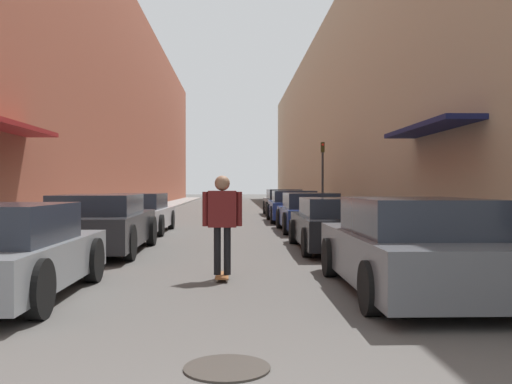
{
  "coord_description": "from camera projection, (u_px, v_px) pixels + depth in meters",
  "views": [
    {
      "loc": [
        0.33,
        -2.28,
        1.47
      ],
      "look_at": [
        0.86,
        11.71,
        1.32
      ],
      "focal_mm": 40.0,
      "sensor_mm": 36.0,
      "label": 1
    }
  ],
  "objects": [
    {
      "name": "ground",
      "position": [
        228.0,
        215.0,
        28.77
      ],
      "size": [
        145.76,
        145.76,
        0.0
      ],
      "primitive_type": "plane",
      "color": "#4C4947"
    },
    {
      "name": "curb_strip_left",
      "position": [
        154.0,
        209.0,
        35.21
      ],
      "size": [
        1.8,
        66.26,
        0.12
      ],
      "color": "gray",
      "rests_on": "ground"
    },
    {
      "name": "curb_strip_right",
      "position": [
        304.0,
        209.0,
        35.56
      ],
      "size": [
        1.8,
        66.26,
        0.12
      ],
      "color": "gray",
      "rests_on": "ground"
    },
    {
      "name": "building_row_left",
      "position": [
        107.0,
        107.0,
        35.04
      ],
      "size": [
        4.9,
        66.26,
        12.66
      ],
      "color": "brown",
      "rests_on": "ground"
    },
    {
      "name": "building_row_right",
      "position": [
        350.0,
        120.0,
        35.6
      ],
      "size": [
        4.9,
        66.26,
        11.2
      ],
      "color": "tan",
      "rests_on": "ground"
    },
    {
      "name": "parked_car_left_0",
      "position": [
        3.0,
        253.0,
        7.38
      ],
      "size": [
        1.88,
        3.94,
        1.24
      ],
      "color": "gray",
      "rests_on": "ground"
    },
    {
      "name": "parked_car_left_1",
      "position": [
        101.0,
        224.0,
        12.54
      ],
      "size": [
        1.97,
        4.77,
        1.28
      ],
      "color": "#232326",
      "rests_on": "ground"
    },
    {
      "name": "parked_car_left_2",
      "position": [
        139.0,
        214.0,
        17.93
      ],
      "size": [
        1.88,
        4.61,
        1.24
      ],
      "color": "#B7B7BC",
      "rests_on": "ground"
    },
    {
      "name": "parked_car_right_0",
      "position": [
        410.0,
        247.0,
        7.82
      ],
      "size": [
        1.92,
        4.51,
        1.31
      ],
      "color": "#515459",
      "rests_on": "ground"
    },
    {
      "name": "parked_car_right_1",
      "position": [
        336.0,
        224.0,
        13.09
      ],
      "size": [
        1.85,
        4.45,
        1.2
      ],
      "color": "black",
      "rests_on": "ground"
    },
    {
      "name": "parked_car_right_2",
      "position": [
        309.0,
        213.0,
        18.36
      ],
      "size": [
        1.92,
        4.3,
        1.25
      ],
      "color": "navy",
      "rests_on": "ground"
    },
    {
      "name": "parked_car_right_3",
      "position": [
        293.0,
        207.0,
        23.38
      ],
      "size": [
        2.03,
        4.33,
        1.28
      ],
      "color": "navy",
      "rests_on": "ground"
    },
    {
      "name": "parked_car_right_4",
      "position": [
        284.0,
        203.0,
        28.79
      ],
      "size": [
        1.95,
        3.98,
        1.31
      ],
      "color": "#232326",
      "rests_on": "ground"
    },
    {
      "name": "skateboarder",
      "position": [
        222.0,
        216.0,
        8.95
      ],
      "size": [
        0.62,
        0.78,
        1.63
      ],
      "color": "brown",
      "rests_on": "ground"
    },
    {
      "name": "manhole_cover",
      "position": [
        227.0,
        368.0,
        4.56
      ],
      "size": [
        0.7,
        0.7,
        0.02
      ],
      "color": "#332D28",
      "rests_on": "ground"
    },
    {
      "name": "traffic_light",
      "position": [
        323.0,
        170.0,
        25.31
      ],
      "size": [
        0.16,
        0.22,
        3.3
      ],
      "color": "#2D2D2D",
      "rests_on": "curb_strip_right"
    }
  ]
}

